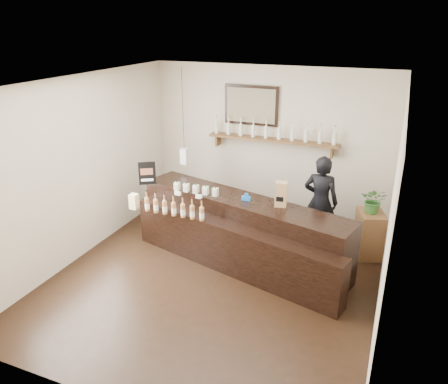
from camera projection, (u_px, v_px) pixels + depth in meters
ground at (217, 276)px, 6.46m from camera, size 5.00×5.00×0.00m
room_shell at (216, 167)px, 5.83m from camera, size 5.00×5.00×5.00m
back_wall_decor at (259, 125)px, 7.91m from camera, size 2.66×0.96×1.69m
counter at (239, 233)px, 6.73m from camera, size 3.58×1.83×1.16m
promo_sign at (147, 173)px, 7.16m from camera, size 0.25×0.16×0.39m
paper_bag at (281, 194)px, 6.32m from camera, size 0.19×0.16×0.37m
tape_dispenser at (246, 198)px, 6.58m from camera, size 0.14×0.07×0.11m
side_cabinet at (369, 234)px, 6.91m from camera, size 0.52×0.60×0.74m
potted_plant at (374, 200)px, 6.69m from camera, size 0.38×0.33×0.42m
shopkeeper at (321, 196)px, 7.06m from camera, size 0.67×0.46×1.76m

